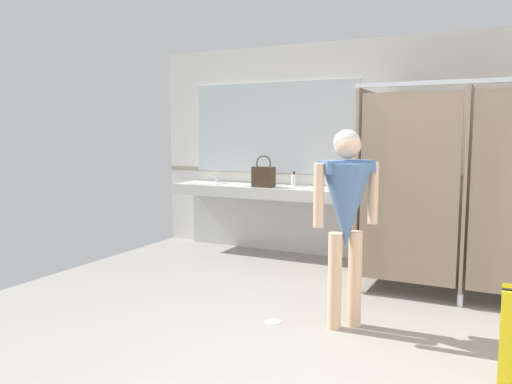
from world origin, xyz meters
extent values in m
cube|color=gray|center=(0.00, 0.00, -0.05)|extent=(6.57, 6.70, 0.10)
cube|color=silver|center=(0.00, 3.11, 1.34)|extent=(6.57, 0.12, 2.68)
cube|color=#9E937F|center=(0.00, 3.05, 1.05)|extent=(6.57, 0.01, 0.06)
cube|color=silver|center=(-1.64, 2.75, 0.81)|extent=(2.42, 0.57, 0.14)
cube|color=silver|center=(-1.64, 2.99, 0.37)|extent=(2.42, 0.08, 0.74)
cube|color=beige|center=(-2.44, 2.72, 0.83)|extent=(0.42, 0.31, 0.11)
cylinder|color=silver|center=(-2.44, 2.94, 0.94)|extent=(0.04, 0.04, 0.11)
cylinder|color=silver|center=(-2.44, 2.88, 0.98)|extent=(0.03, 0.11, 0.03)
sphere|color=silver|center=(-2.37, 2.95, 0.91)|extent=(0.04, 0.04, 0.04)
cube|color=beige|center=(-1.64, 2.72, 0.83)|extent=(0.42, 0.31, 0.11)
cylinder|color=silver|center=(-1.64, 2.94, 0.94)|extent=(0.04, 0.04, 0.11)
cylinder|color=silver|center=(-1.64, 2.88, 0.98)|extent=(0.03, 0.11, 0.03)
sphere|color=silver|center=(-1.57, 2.95, 0.91)|extent=(0.04, 0.04, 0.04)
cube|color=beige|center=(-0.83, 2.72, 0.83)|extent=(0.42, 0.31, 0.11)
cylinder|color=silver|center=(-0.83, 2.94, 0.94)|extent=(0.04, 0.04, 0.11)
cylinder|color=silver|center=(-0.83, 2.88, 0.98)|extent=(0.03, 0.11, 0.03)
sphere|color=silver|center=(-0.76, 2.95, 0.91)|extent=(0.04, 0.04, 0.04)
cube|color=silver|center=(-1.64, 3.04, 1.62)|extent=(2.32, 0.02, 1.19)
cube|color=#84705B|center=(-0.12, 2.32, 1.05)|extent=(0.03, 1.42, 1.86)
cylinder|color=silver|center=(-0.12, 1.67, 0.06)|extent=(0.05, 0.05, 0.12)
cube|color=#84705B|center=(0.85, 2.32, 1.05)|extent=(0.03, 1.42, 1.86)
cylinder|color=silver|center=(0.85, 1.67, 0.06)|extent=(0.05, 0.05, 0.12)
cube|color=#84705B|center=(0.36, 1.64, 1.05)|extent=(0.88, 0.03, 1.76)
cube|color=#B7BABF|center=(0.85, 1.64, 2.00)|extent=(1.99, 0.04, 0.04)
cylinder|color=#DBAD89|center=(0.12, 0.80, 0.39)|extent=(0.11, 0.11, 0.78)
cylinder|color=#DBAD89|center=(-0.01, 0.67, 0.39)|extent=(0.11, 0.11, 0.78)
cone|color=#4C6B99|center=(0.05, 0.73, 0.99)|extent=(0.57, 0.57, 0.67)
cube|color=#4C6B99|center=(0.05, 0.73, 1.30)|extent=(0.41, 0.41, 0.10)
cylinder|color=#DBAD89|center=(0.22, 0.90, 1.08)|extent=(0.08, 0.08, 0.49)
cylinder|color=#DBAD89|center=(-0.12, 0.56, 1.08)|extent=(0.08, 0.08, 0.49)
sphere|color=#DBAD89|center=(0.05, 0.73, 1.46)|extent=(0.21, 0.21, 0.21)
sphere|color=#A59E93|center=(0.04, 0.74, 1.48)|extent=(0.21, 0.21, 0.21)
cube|color=#3F2D1E|center=(-1.57, 2.61, 1.01)|extent=(0.27, 0.15, 0.26)
torus|color=#3F2D1E|center=(-1.57, 2.61, 1.18)|extent=(0.21, 0.02, 0.21)
cylinder|color=white|center=(-1.28, 2.92, 0.96)|extent=(0.07, 0.07, 0.15)
cylinder|color=black|center=(-1.28, 2.92, 1.05)|extent=(0.03, 0.03, 0.04)
cylinder|color=white|center=(-0.87, 2.67, 0.93)|extent=(0.07, 0.07, 0.10)
cylinder|color=#B7BABF|center=(-0.50, 0.57, 0.00)|extent=(0.14, 0.14, 0.01)
camera|label=1|loc=(1.19, -3.14, 1.55)|focal=35.88mm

